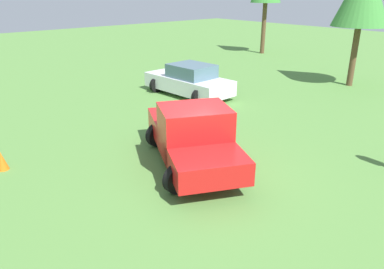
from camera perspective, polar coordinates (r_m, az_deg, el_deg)
The scene contains 4 objects.
ground_plane at distance 10.38m, azimuth 1.69°, elevation -5.65°, with size 80.00×80.00×0.00m, color #54843D.
pickup_truck at distance 10.34m, azimuth 0.17°, elevation -0.12°, with size 3.77×5.05×1.80m.
sedan_near at distance 17.60m, azimuth -0.45°, elevation 8.32°, with size 2.41×4.53×1.49m.
traffic_cone at distance 11.63m, azimuth -27.35°, elevation -3.61°, with size 0.32×0.32×0.55m, color orange.
Camera 1 is at (-6.28, -6.75, 4.76)m, focal length 34.49 mm.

